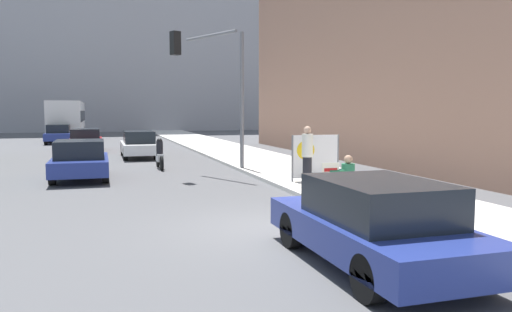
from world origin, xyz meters
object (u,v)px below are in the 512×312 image
object	(u,v)px
seated_protester	(349,177)
protest_banner	(315,156)
car_on_road_midblock	(139,144)
car_on_road_far_lane	(59,134)
traffic_light_pole	(218,74)
city_bus_on_road	(68,118)
motorcycle_on_road	(160,156)
car_on_road_distant	(86,140)
jogger_on_sidewalk	(307,155)
car_on_road_nearest	(80,160)
parked_car_curbside	(374,223)

from	to	relation	value
seated_protester	protest_banner	world-z (taller)	protest_banner
car_on_road_midblock	car_on_road_far_lane	xyz separation A→B (m)	(-4.91, 13.46, 0.01)
car_on_road_midblock	protest_banner	bearing A→B (deg)	-67.12
traffic_light_pole	car_on_road_far_lane	distance (m)	22.62
city_bus_on_road	motorcycle_on_road	size ratio (longest dim) A/B	5.68
traffic_light_pole	motorcycle_on_road	xyz separation A→B (m)	(-2.03, 2.22, -3.28)
car_on_road_far_lane	car_on_road_distant	bearing A→B (deg)	-75.68
motorcycle_on_road	car_on_road_far_lane	bearing A→B (deg)	105.84
jogger_on_sidewalk	car_on_road_midblock	size ratio (longest dim) A/B	0.40
jogger_on_sidewalk	traffic_light_pole	size ratio (longest dim) A/B	0.34
jogger_on_sidewalk	protest_banner	size ratio (longest dim) A/B	1.08
car_on_road_nearest	city_bus_on_road	bearing A→B (deg)	94.20
jogger_on_sidewalk	parked_car_curbside	xyz separation A→B (m)	(-2.00, -7.34, -0.38)
parked_car_curbside	car_on_road_distant	world-z (taller)	parked_car_curbside
protest_banner	seated_protester	bearing A→B (deg)	-101.63
parked_car_curbside	car_on_road_midblock	distance (m)	20.03
protest_banner	city_bus_on_road	world-z (taller)	city_bus_on_road
seated_protester	car_on_road_nearest	bearing A→B (deg)	152.20
jogger_on_sidewalk	protest_banner	world-z (taller)	jogger_on_sidewalk
car_on_road_midblock	parked_car_curbside	bearing A→B (deg)	-83.79
parked_car_curbside	car_on_road_nearest	distance (m)	12.89
car_on_road_distant	city_bus_on_road	xyz separation A→B (m)	(-1.85, 14.53, 1.16)
protest_banner	car_on_road_distant	distance (m)	18.34
seated_protester	car_on_road_nearest	xyz separation A→B (m)	(-6.69, 7.49, -0.06)
protest_banner	car_on_road_midblock	size ratio (longest dim) A/B	0.37
city_bus_on_road	traffic_light_pole	bearing A→B (deg)	-75.40
parked_car_curbside	motorcycle_on_road	xyz separation A→B (m)	(-1.70, 14.44, -0.14)
car_on_road_nearest	car_on_road_far_lane	xyz separation A→B (m)	(-2.30, 21.40, 0.01)
car_on_road_distant	protest_banner	bearing A→B (deg)	-65.33
seated_protester	car_on_road_far_lane	bearing A→B (deg)	127.72
car_on_road_nearest	motorcycle_on_road	bearing A→B (deg)	38.77
jogger_on_sidewalk	city_bus_on_road	distance (m)	33.39
parked_car_curbside	car_on_road_midblock	xyz separation A→B (m)	(-2.17, 19.91, 0.00)
protest_banner	traffic_light_pole	size ratio (longest dim) A/B	0.31
car_on_road_nearest	motorcycle_on_road	world-z (taller)	car_on_road_nearest
car_on_road_nearest	city_bus_on_road	xyz separation A→B (m)	(-2.02, 27.57, 1.15)
jogger_on_sidewalk	protest_banner	xyz separation A→B (m)	(0.71, 1.00, -0.14)
seated_protester	motorcycle_on_road	bearing A→B (deg)	130.42
parked_car_curbside	car_on_road_midblock	size ratio (longest dim) A/B	0.94
parked_car_curbside	car_on_road_far_lane	distance (m)	34.11
car_on_road_far_lane	motorcycle_on_road	size ratio (longest dim) A/B	2.12
city_bus_on_road	protest_banner	bearing A→B (deg)	-73.05
seated_protester	parked_car_curbside	distance (m)	4.88
car_on_road_midblock	car_on_road_distant	distance (m)	5.80
jogger_on_sidewalk	parked_car_curbside	size ratio (longest dim) A/B	0.42
protest_banner	city_bus_on_road	bearing A→B (deg)	106.95
seated_protester	car_on_road_nearest	distance (m)	10.04
city_bus_on_road	car_on_road_nearest	bearing A→B (deg)	-85.80
seated_protester	traffic_light_pole	bearing A→B (deg)	122.07
parked_car_curbside	car_on_road_distant	distance (m)	25.50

